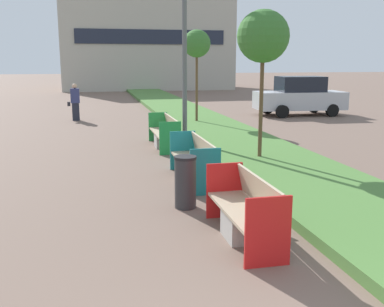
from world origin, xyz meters
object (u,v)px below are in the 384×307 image
(bench_teal_frame, at_px, (195,164))
(parked_car_distant, at_px, (300,96))
(sapling_tree_far, at_px, (197,45))
(street_lamp_post, at_px, (184,3))
(pedestrian_walking, at_px, (75,102))
(bench_green_frame, at_px, (165,135))
(litter_bin, at_px, (185,182))
(bench_red_frame, at_px, (245,215))
(sapling_tree_near, at_px, (263,37))

(bench_teal_frame, xyz_separation_m, parked_car_distant, (7.66, 10.68, 0.54))
(bench_teal_frame, height_order, sapling_tree_far, sapling_tree_far)
(street_lamp_post, height_order, pedestrian_walking, street_lamp_post)
(bench_green_frame, height_order, street_lamp_post, street_lamp_post)
(bench_green_frame, bearing_deg, pedestrian_walking, 112.08)
(bench_teal_frame, distance_m, street_lamp_post, 5.56)
(litter_bin, relative_size, parked_car_distant, 0.22)
(bench_red_frame, relative_size, bench_green_frame, 0.83)
(litter_bin, xyz_separation_m, parked_car_distant, (8.23, 12.43, 0.44))
(bench_red_frame, height_order, bench_teal_frame, same)
(parked_car_distant, bearing_deg, bench_green_frame, -134.89)
(street_lamp_post, xyz_separation_m, sapling_tree_near, (1.43, -2.63, -1.06))
(bench_teal_frame, xyz_separation_m, pedestrian_walking, (-2.84, 11.02, 0.44))
(litter_bin, relative_size, sapling_tree_near, 0.25)
(bench_red_frame, distance_m, street_lamp_post, 8.31)
(sapling_tree_near, bearing_deg, litter_bin, -130.12)
(bench_green_frame, xyz_separation_m, litter_bin, (-0.58, -5.78, 0.10))
(litter_bin, relative_size, street_lamp_post, 0.12)
(litter_bin, relative_size, sapling_tree_far, 0.25)
(sapling_tree_far, relative_size, parked_car_distant, 0.88)
(bench_green_frame, xyz_separation_m, sapling_tree_far, (2.04, 4.42, 2.85))
(bench_red_frame, height_order, parked_car_distant, parked_car_distant)
(bench_teal_frame, height_order, sapling_tree_near, sapling_tree_near)
(street_lamp_post, distance_m, sapling_tree_near, 3.17)
(bench_green_frame, relative_size, parked_car_distant, 0.55)
(bench_red_frame, xyz_separation_m, bench_green_frame, (0.00, 7.38, 0.01))
(sapling_tree_near, height_order, sapling_tree_far, sapling_tree_near)
(bench_teal_frame, height_order, pedestrian_walking, pedestrian_walking)
(bench_red_frame, bearing_deg, pedestrian_walking, 101.15)
(pedestrian_walking, relative_size, parked_car_distant, 0.38)
(sapling_tree_far, height_order, pedestrian_walking, sapling_tree_far)
(sapling_tree_near, bearing_deg, sapling_tree_far, 90.00)
(pedestrian_walking, bearing_deg, bench_green_frame, -67.92)
(sapling_tree_far, xyz_separation_m, pedestrian_walking, (-4.88, 2.58, -2.41))
(litter_bin, distance_m, sapling_tree_far, 10.88)
(bench_red_frame, bearing_deg, bench_green_frame, 89.96)
(street_lamp_post, bearing_deg, pedestrian_walking, 116.06)
(bench_green_frame, relative_size, sapling_tree_near, 0.62)
(bench_green_frame, bearing_deg, parked_car_distant, 40.99)
(sapling_tree_near, relative_size, pedestrian_walking, 2.37)
(sapling_tree_near, xyz_separation_m, pedestrian_walking, (-4.88, 9.68, -2.35))
(street_lamp_post, height_order, sapling_tree_near, street_lamp_post)
(bench_red_frame, distance_m, litter_bin, 1.71)
(bench_teal_frame, xyz_separation_m, bench_green_frame, (0.00, 4.02, 0.00))
(bench_red_frame, bearing_deg, sapling_tree_far, 80.19)
(bench_teal_frame, height_order, street_lamp_post, street_lamp_post)
(bench_teal_frame, height_order, parked_car_distant, parked_car_distant)
(bench_red_frame, xyz_separation_m, parked_car_distant, (7.66, 14.04, 0.55))
(litter_bin, bearing_deg, bench_green_frame, 84.31)
(bench_red_frame, distance_m, parked_car_distant, 16.00)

